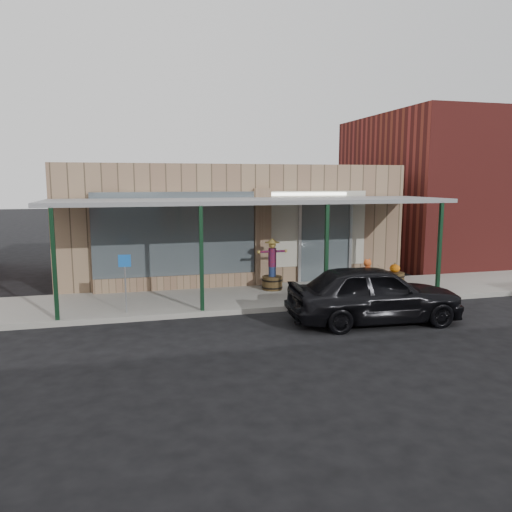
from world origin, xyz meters
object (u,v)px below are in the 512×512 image
object	(u,v)px
barrel_pumpkin	(394,277)
parked_sedan	(374,294)
handicap_sign	(125,276)
barrel_scarecrow	(272,272)

from	to	relation	value
barrel_pumpkin	parked_sedan	bearing A→B (deg)	-126.94
barrel_pumpkin	parked_sedan	world-z (taller)	parked_sedan
barrel_pumpkin	handicap_sign	size ratio (longest dim) A/B	0.49
barrel_pumpkin	parked_sedan	distance (m)	4.32
barrel_scarecrow	barrel_pumpkin	distance (m)	4.23
barrel_pumpkin	parked_sedan	size ratio (longest dim) A/B	0.17
barrel_scarecrow	handicap_sign	world-z (taller)	barrel_scarecrow
barrel_scarecrow	parked_sedan	distance (m)	4.15
barrel_pumpkin	parked_sedan	xyz separation A→B (m)	(-2.59, -3.44, 0.34)
barrel_scarecrow	parked_sedan	size ratio (longest dim) A/B	0.37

